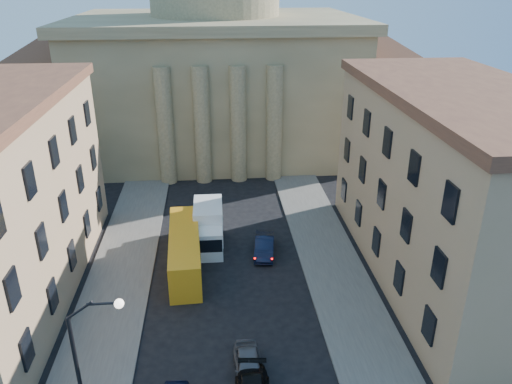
% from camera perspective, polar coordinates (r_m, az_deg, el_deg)
% --- Properties ---
extents(sidewalk_left, '(5.00, 60.00, 0.15)m').
position_cam_1_polar(sidewalk_left, '(36.85, -16.61, -13.85)').
color(sidewalk_left, '#52504B').
rests_on(sidewalk_left, ground).
extents(sidewalk_right, '(5.00, 60.00, 0.15)m').
position_cam_1_polar(sidewalk_right, '(37.20, 10.65, -12.76)').
color(sidewalk_right, '#52504B').
rests_on(sidewalk_right, ground).
extents(church, '(68.02, 28.76, 36.60)m').
position_cam_1_polar(church, '(66.83, -4.51, 15.06)').
color(church, olive).
rests_on(church, ground).
extents(building_right, '(11.60, 26.60, 14.70)m').
position_cam_1_polar(building_right, '(39.88, 21.82, 0.61)').
color(building_right, tan).
rests_on(building_right, ground).
extents(street_lamp, '(2.62, 0.44, 8.83)m').
position_cam_1_polar(street_lamp, '(25.75, -18.62, -18.17)').
color(street_lamp, black).
rests_on(street_lamp, ground).
extents(car_right_far, '(1.79, 4.25, 1.43)m').
position_cam_1_polar(car_right_far, '(31.12, -0.85, -19.32)').
color(car_right_far, '#56555B').
rests_on(car_right_far, ground).
extents(car_right_distant, '(2.18, 4.70, 1.49)m').
position_cam_1_polar(car_right_distant, '(42.53, 0.97, -6.15)').
color(car_right_distant, black).
rests_on(car_right_distant, ground).
extents(city_bus, '(2.88, 10.51, 2.93)m').
position_cam_1_polar(city_bus, '(40.77, -8.14, -6.49)').
color(city_bus, orange).
rests_on(city_bus, ground).
extents(box_truck, '(2.52, 6.26, 3.43)m').
position_cam_1_polar(box_truck, '(43.74, -5.46, -4.05)').
color(box_truck, white).
rests_on(box_truck, ground).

